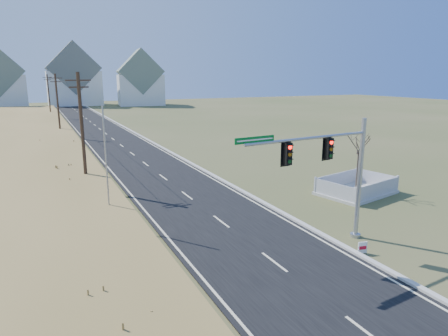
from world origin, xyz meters
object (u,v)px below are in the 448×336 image
(traffic_signal_mast, at_px, (336,169))
(flagpole, at_px, (107,179))
(bare_tree, at_px, (360,143))
(open_sign, at_px, (363,248))
(fence_enclosure, at_px, (356,190))

(traffic_signal_mast, height_order, flagpole, flagpole)
(bare_tree, bearing_deg, open_sign, -131.58)
(fence_enclosure, xyz_separation_m, open_sign, (-7.23, -8.13, 0.06))
(open_sign, bearing_deg, traffic_signal_mast, 123.11)
(traffic_signal_mast, bearing_deg, open_sign, -75.57)
(bare_tree, bearing_deg, fence_enclosure, 40.72)
(traffic_signal_mast, height_order, bare_tree, traffic_signal_mast)
(open_sign, bearing_deg, fence_enclosure, 61.22)
(flagpole, bearing_deg, traffic_signal_mast, -37.47)
(open_sign, relative_size, bare_tree, 0.13)
(fence_enclosure, height_order, open_sign, fence_enclosure)
(traffic_signal_mast, relative_size, fence_enclosure, 1.31)
(traffic_signal_mast, relative_size, flagpole, 1.15)
(traffic_signal_mast, distance_m, open_sign, 4.16)
(flagpole, distance_m, bare_tree, 17.98)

